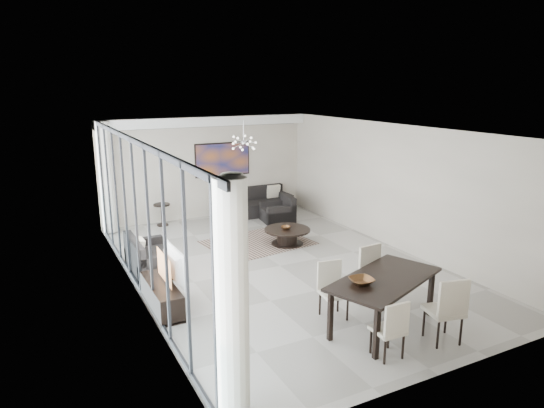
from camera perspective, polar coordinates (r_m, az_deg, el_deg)
room_shell at (r=10.22m, az=3.25°, el=0.76°), size 6.00×9.00×2.90m
window_wall at (r=9.04m, az=-15.20°, el=-1.35°), size 0.37×8.95×2.90m
soffit at (r=13.70m, az=-7.64°, el=9.62°), size 5.98×0.40×0.26m
painting at (r=14.16m, az=-5.82°, el=5.24°), size 1.68×0.04×0.98m
chandelier at (r=12.19m, az=-3.35°, el=7.21°), size 0.66×0.66×0.71m
rug at (r=11.88m, az=-1.71°, el=-4.56°), size 2.62×2.14×0.01m
coffee_table at (r=11.72m, az=1.81°, el=-3.72°), size 1.11×1.11×0.39m
bowl_coffee at (r=11.64m, az=1.63°, el=-2.79°), size 0.24×0.24×0.07m
sofa_main at (r=14.38m, az=-2.11°, el=-0.19°), size 2.15×0.88×0.78m
loveseat at (r=10.39m, az=-14.26°, el=-6.36°), size 0.82×1.45×0.73m
armchair at (r=13.62m, az=0.79°, el=-1.06°), size 0.93×0.97×0.73m
side_table at (r=13.53m, az=-12.82°, el=-0.79°), size 0.44×0.44×0.61m
tv_console at (r=8.71m, az=-12.85°, el=-10.51°), size 0.41×1.44×0.45m
television at (r=8.53m, az=-11.98°, el=-7.11°), size 0.17×1.07×0.62m
dining_table at (r=7.88m, az=13.09°, el=-9.02°), size 2.24×1.67×0.84m
dining_chair_sw at (r=7.14m, az=13.93°, el=-13.80°), size 0.42×0.42×0.88m
dining_chair_se at (r=7.70m, az=20.03°, el=-11.25°), size 0.58×0.58×1.06m
dining_chair_nw at (r=8.19m, az=7.04°, el=-9.47°), size 0.48×0.48×0.94m
dining_chair_ne at (r=8.72m, az=11.86°, el=-7.71°), size 0.52×0.52×1.05m
bowl_dining at (r=7.54m, az=10.50°, el=-8.90°), size 0.39×0.39×0.09m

